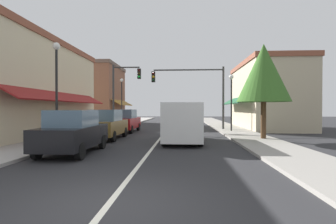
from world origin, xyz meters
name	(u,v)px	position (x,y,z in m)	size (l,w,h in m)	color
ground_plane	(167,130)	(0.00, 18.00, 0.00)	(80.00, 80.00, 0.00)	#28282B
sidewalk_left	(105,129)	(-5.50, 18.00, 0.06)	(2.60, 56.00, 0.12)	#A39E99
sidewalk_right	(231,129)	(5.50, 18.00, 0.06)	(2.60, 56.00, 0.12)	gray
lane_center_stripe	(167,130)	(0.00, 18.00, 0.00)	(0.14, 52.00, 0.01)	silver
storefront_left_block	(18,87)	(-9.46, 12.00, 3.24)	(6.63, 14.20, 6.47)	beige
storefront_right_block	(267,96)	(9.15, 20.00, 3.04)	(6.03, 10.20, 6.08)	#BCAD8E
storefront_far_left	(98,94)	(-9.31, 28.00, 3.68)	(6.35, 8.20, 7.35)	brown
parked_car_nearest_left	(73,132)	(-3.05, 5.64, 0.88)	(1.83, 4.13, 1.77)	black
parked_car_second_left	(106,125)	(-3.18, 10.70, 0.88)	(1.81, 4.12, 1.77)	brown
parked_car_third_left	(125,121)	(-3.12, 15.49, 0.88)	(1.86, 4.14, 1.77)	maroon
van_in_lane	(183,121)	(1.40, 9.59, 1.15)	(2.05, 5.20, 2.12)	silver
traffic_signal_mast_arm	(197,86)	(2.57, 17.62, 3.76)	(6.15, 0.50, 5.38)	#333333
traffic_signal_left_corner	(122,87)	(-4.00, 18.30, 3.75)	(2.59, 0.50, 5.75)	#333333
street_lamp_left_near	(57,77)	(-4.82, 7.84, 3.40)	(0.36, 0.36, 5.09)	black
street_lamp_right_mid	(231,93)	(5.16, 15.88, 3.04)	(0.36, 0.36, 4.47)	black
street_lamp_left_far	(122,94)	(-5.15, 23.02, 3.38)	(0.36, 0.36, 5.06)	black
tree_right_near	(264,73)	(6.03, 10.60, 3.87)	(3.03, 3.03, 5.56)	#4C331E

